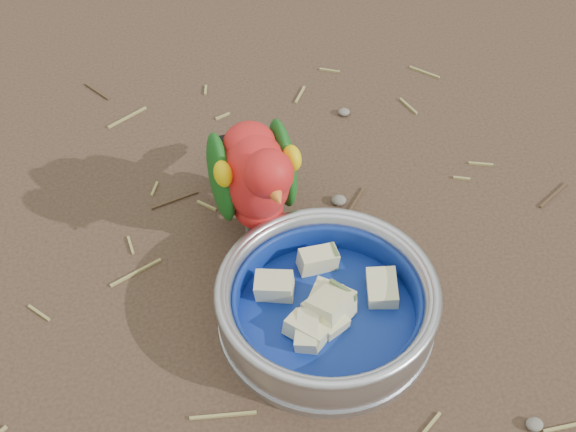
{
  "coord_description": "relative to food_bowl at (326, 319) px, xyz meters",
  "views": [
    {
      "loc": [
        -0.13,
        -0.53,
        0.71
      ],
      "look_at": [
        -0.05,
        0.06,
        0.08
      ],
      "focal_mm": 50.0,
      "sensor_mm": 36.0,
      "label": 1
    }
  ],
  "objects": [
    {
      "name": "ground",
      "position": [
        0.02,
        0.03,
        -0.01
      ],
      "size": [
        60.0,
        60.0,
        0.0
      ],
      "primitive_type": "plane",
      "color": "#453124"
    },
    {
      "name": "food_bowl",
      "position": [
        0.0,
        0.0,
        0.0
      ],
      "size": [
        0.23,
        0.23,
        0.02
      ],
      "primitive_type": "cylinder",
      "color": "#B2B2BA",
      "rests_on": "ground"
    },
    {
      "name": "lory_parrot",
      "position": [
        -0.06,
        0.14,
        0.08
      ],
      "size": [
        0.14,
        0.22,
        0.17
      ],
      "primitive_type": null,
      "rotation": [
        0.0,
        0.0,
        -2.94
      ],
      "color": "red",
      "rests_on": "ground"
    },
    {
      "name": "fruit_wedges",
      "position": [
        0.0,
        -0.0,
        0.02
      ],
      "size": [
        0.14,
        0.14,
        0.03
      ],
      "primitive_type": null,
      "color": "beige",
      "rests_on": "food_bowl"
    },
    {
      "name": "ground_debris",
      "position": [
        0.03,
        0.12,
        -0.01
      ],
      "size": [
        0.9,
        0.8,
        0.01
      ],
      "primitive_type": null,
      "color": "#978A4D",
      "rests_on": "ground"
    },
    {
      "name": "bowl_wall",
      "position": [
        0.0,
        0.0,
        0.03
      ],
      "size": [
        0.23,
        0.23,
        0.04
      ],
      "primitive_type": null,
      "color": "#B2B2BA",
      "rests_on": "food_bowl"
    }
  ]
}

